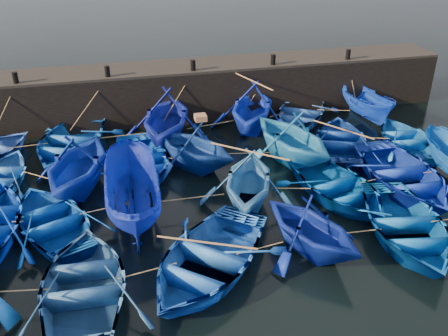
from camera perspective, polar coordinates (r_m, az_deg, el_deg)
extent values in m
plane|color=black|center=(17.03, 2.50, -7.12)|extent=(120.00, 120.00, 0.00)
cube|color=black|center=(25.60, -3.81, 8.75)|extent=(26.00, 2.50, 2.50)
cube|color=black|center=(25.18, -3.91, 11.56)|extent=(26.00, 2.50, 0.12)
cylinder|color=black|center=(24.28, -22.75, 9.51)|extent=(0.24, 0.24, 0.50)
cylinder|color=black|center=(23.93, -13.19, 10.72)|extent=(0.24, 0.24, 0.50)
cylinder|color=black|center=(24.24, -3.56, 11.65)|extent=(0.24, 0.24, 0.50)
cylinder|color=black|center=(25.20, 5.64, 12.23)|extent=(0.24, 0.24, 0.50)
cylinder|color=black|center=(26.72, 14.00, 12.49)|extent=(0.24, 0.24, 0.50)
imported|color=#0A4194|center=(22.77, -17.27, 2.97)|extent=(5.44, 6.40, 1.13)
imported|color=#0D1C92|center=(22.61, -6.61, 5.91)|extent=(5.40, 5.84, 2.54)
imported|color=#0E28D1|center=(23.80, 3.25, 7.07)|extent=(5.52, 5.82, 2.41)
imported|color=navy|center=(25.21, 8.73, 6.32)|extent=(5.47, 5.86, 0.99)
imported|color=#0B36D6|center=(26.08, 16.04, 6.96)|extent=(1.79, 4.12, 1.56)
imported|color=#092596|center=(19.39, -16.37, 0.61)|extent=(5.29, 5.66, 2.41)
imported|color=#033AC2|center=(20.60, -9.49, 0.90)|extent=(3.74, 4.96, 0.97)
imported|color=navy|center=(20.28, -3.45, 2.63)|extent=(5.25, 5.34, 2.13)
imported|color=blue|center=(20.88, 7.79, 3.66)|extent=(5.24, 5.64, 2.43)
imported|color=navy|center=(22.58, 13.27, 3.11)|extent=(4.92, 5.68, 0.99)
imported|color=blue|center=(23.67, 20.20, 3.16)|extent=(3.39, 4.53, 0.90)
imported|color=#043B99|center=(17.65, -19.04, -5.58)|extent=(4.83, 5.55, 0.96)
imported|color=#0B1F93|center=(17.36, -10.51, -2.97)|extent=(2.00, 5.13, 1.97)
imported|color=blue|center=(17.84, 2.81, -1.24)|extent=(4.68, 5.02, 2.14)
imported|color=#004293|center=(18.92, 12.93, -2.12)|extent=(4.44, 5.45, 0.99)
imported|color=#0B27A2|center=(20.26, 19.76, -0.75)|extent=(3.93, 5.49, 1.14)
imported|color=navy|center=(14.65, -15.62, -12.71)|extent=(3.77, 5.16, 1.05)
imported|color=#144BB3|center=(14.95, -1.97, -10.30)|extent=(6.39, 6.57, 1.11)
imported|color=navy|center=(15.72, 9.94, -6.59)|extent=(4.57, 4.82, 1.99)
imported|color=#044895|center=(17.35, 20.15, -6.22)|extent=(4.47, 5.69, 1.07)
cube|color=#8C5F3D|center=(19.84, -2.70, 5.78)|extent=(0.46, 0.45, 0.23)
cylinder|color=tan|center=(22.94, -21.44, 2.39)|extent=(1.58, 0.15, 0.04)
cylinder|color=tan|center=(22.74, -11.87, 3.61)|extent=(2.51, 0.15, 0.04)
cylinder|color=tan|center=(23.39, -1.54, 4.97)|extent=(2.34, 0.47, 0.04)
cylinder|color=tan|center=(24.59, 6.04, 6.05)|extent=(0.84, 0.41, 0.04)
cylinder|color=tan|center=(25.63, 12.42, 6.48)|extent=(1.53, 0.53, 0.04)
cylinder|color=tan|center=(20.31, -20.37, -0.86)|extent=(1.28, 1.04, 0.04)
cylinder|color=tan|center=(20.09, -12.74, 0.01)|extent=(0.61, 1.06, 0.04)
cylinder|color=tan|center=(20.51, -6.46, 1.20)|extent=(0.39, 0.33, 0.04)
cylinder|color=tan|center=(20.74, 2.22, 1.70)|extent=(2.27, 0.41, 0.04)
cylinder|color=tan|center=(21.83, 10.57, 2.66)|extent=(0.76, 0.54, 0.04)
cylinder|color=tan|center=(23.05, 16.84, 3.31)|extent=(1.18, 0.48, 0.04)
cylinder|color=tan|center=(17.82, -22.51, -5.67)|extent=(0.37, 0.09, 0.04)
cylinder|color=tan|center=(17.55, -14.73, -4.80)|extent=(0.88, 0.20, 0.04)
cylinder|color=tan|center=(17.73, -3.71, -3.43)|extent=(2.34, 0.07, 0.04)
cylinder|color=tan|center=(18.42, 7.97, -2.32)|extent=(1.56, 0.43, 0.04)
cylinder|color=tan|center=(19.55, 16.47, -1.37)|extent=(0.93, 0.18, 0.04)
cylinder|color=tan|center=(20.90, 22.50, -0.43)|extent=(0.55, 0.06, 0.04)
cylinder|color=tan|center=(15.01, -22.68, -12.83)|extent=(1.83, 0.33, 0.04)
cylinder|color=tan|center=(14.69, -8.69, -11.55)|extent=(1.71, 0.32, 0.04)
cylinder|color=tan|center=(15.38, 4.14, -9.11)|extent=(1.55, 0.28, 0.04)
cylinder|color=tan|center=(16.59, 15.20, -7.03)|extent=(1.52, 0.12, 0.04)
cylinder|color=tan|center=(24.24, -23.88, 5.98)|extent=(1.37, 1.07, 2.09)
cylinder|color=tan|center=(23.84, -15.15, 7.13)|extent=(1.98, 0.96, 2.10)
cylinder|color=tan|center=(24.07, -5.20, 8.23)|extent=(1.68, 0.85, 2.09)
cylinder|color=tan|center=(25.11, 4.05, 9.16)|extent=(1.54, 0.41, 2.09)
cylinder|color=tan|center=(25.68, 6.77, 9.48)|extent=(1.15, 0.04, 2.09)
cylinder|color=tan|center=(26.90, 14.42, 9.67)|extent=(0.49, 0.54, 2.08)
cylinder|color=#99724C|center=(23.38, 3.33, 9.88)|extent=(1.08, 2.84, 0.06)
cylinder|color=#99724C|center=(22.36, 13.42, 4.32)|extent=(1.77, 2.49, 0.06)
cylinder|color=#99724C|center=(17.32, 2.90, 1.92)|extent=(2.34, 1.97, 0.06)
cylinder|color=#99724C|center=(14.59, -2.00, -8.51)|extent=(2.74, 1.32, 0.06)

